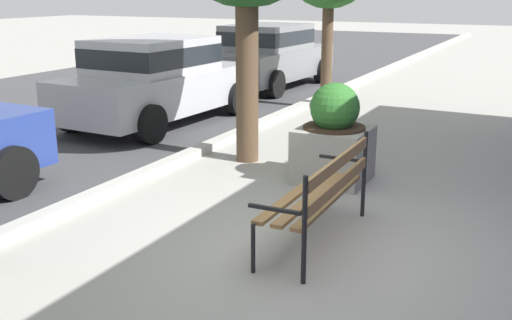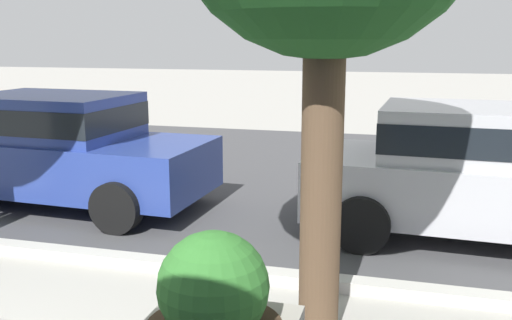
% 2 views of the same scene
% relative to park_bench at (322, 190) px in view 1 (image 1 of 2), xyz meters
% --- Properties ---
extents(ground_plane, '(80.00, 80.00, 0.00)m').
position_rel_park_bench_xyz_m(ground_plane, '(-0.23, -0.09, -0.54)').
color(ground_plane, '#9E9B93').
extents(curb_stone, '(60.00, 0.20, 0.12)m').
position_rel_park_bench_xyz_m(curb_stone, '(-0.23, 2.81, -0.48)').
color(curb_stone, '#B2AFA8').
rests_on(curb_stone, ground).
extents(park_bench, '(1.81, 0.56, 0.95)m').
position_rel_park_bench_xyz_m(park_bench, '(0.00, 0.00, 0.00)').
color(park_bench, olive).
rests_on(park_bench, ground).
extents(concrete_planter, '(0.88, 0.88, 1.27)m').
position_rel_park_bench_xyz_m(concrete_planter, '(1.95, 0.58, 0.00)').
color(concrete_planter, gray).
rests_on(concrete_planter, ground).
extents(parked_car_silver, '(4.17, 2.07, 1.56)m').
position_rel_park_bench_xyz_m(parked_car_silver, '(3.82, 4.63, 0.30)').
color(parked_car_silver, '#B7B7BC').
rests_on(parked_car_silver, ground).
extents(parked_car_grey, '(4.17, 2.07, 1.56)m').
position_rel_park_bench_xyz_m(parked_car_grey, '(8.55, 4.63, 0.30)').
color(parked_car_grey, slate).
rests_on(parked_car_grey, ground).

